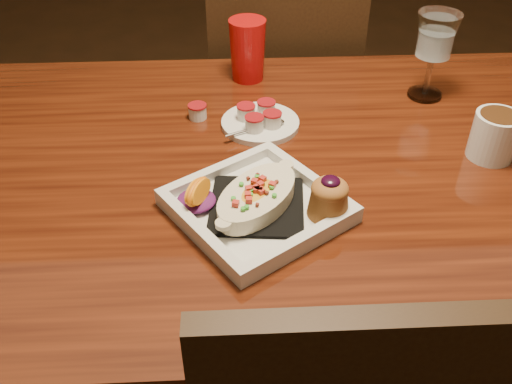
{
  "coord_description": "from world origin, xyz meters",
  "views": [
    {
      "loc": [
        -0.15,
        -0.86,
        1.36
      ],
      "look_at": [
        -0.11,
        -0.11,
        0.77
      ],
      "focal_mm": 40.0,
      "sensor_mm": 36.0,
      "label": 1
    }
  ],
  "objects_px": {
    "saucer": "(260,121)",
    "red_tumbler": "(248,50)",
    "chair_far": "(280,107)",
    "plate": "(266,202)",
    "goblet": "(435,40)",
    "table": "(309,203)",
    "coffee_mug": "(496,134)"
  },
  "relations": [
    {
      "from": "coffee_mug",
      "to": "plate",
      "type": "bearing_deg",
      "value": -168.66
    },
    {
      "from": "goblet",
      "to": "saucer",
      "type": "distance_m",
      "value": 0.4
    },
    {
      "from": "plate",
      "to": "coffee_mug",
      "type": "distance_m",
      "value": 0.46
    },
    {
      "from": "coffee_mug",
      "to": "saucer",
      "type": "bearing_deg",
      "value": 156.14
    },
    {
      "from": "chair_far",
      "to": "coffee_mug",
      "type": "height_order",
      "value": "chair_far"
    },
    {
      "from": "chair_far",
      "to": "plate",
      "type": "relative_size",
      "value": 2.75
    },
    {
      "from": "table",
      "to": "plate",
      "type": "relative_size",
      "value": 4.43
    },
    {
      "from": "saucer",
      "to": "red_tumbler",
      "type": "height_order",
      "value": "red_tumbler"
    },
    {
      "from": "saucer",
      "to": "goblet",
      "type": "bearing_deg",
      "value": 16.57
    },
    {
      "from": "coffee_mug",
      "to": "red_tumbler",
      "type": "xyz_separation_m",
      "value": [
        -0.44,
        0.34,
        0.02
      ]
    },
    {
      "from": "table",
      "to": "chair_far",
      "type": "distance_m",
      "value": 0.65
    },
    {
      "from": "table",
      "to": "chair_far",
      "type": "bearing_deg",
      "value": 90.0
    },
    {
      "from": "saucer",
      "to": "table",
      "type": "bearing_deg",
      "value": -55.52
    },
    {
      "from": "plate",
      "to": "saucer",
      "type": "relative_size",
      "value": 2.14
    },
    {
      "from": "chair_far",
      "to": "plate",
      "type": "distance_m",
      "value": 0.82
    },
    {
      "from": "table",
      "to": "chair_far",
      "type": "height_order",
      "value": "chair_far"
    },
    {
      "from": "chair_far",
      "to": "plate",
      "type": "height_order",
      "value": "chair_far"
    },
    {
      "from": "chair_far",
      "to": "plate",
      "type": "xyz_separation_m",
      "value": [
        -0.09,
        -0.77,
        0.27
      ]
    },
    {
      "from": "plate",
      "to": "goblet",
      "type": "bearing_deg",
      "value": 11.23
    },
    {
      "from": "saucer",
      "to": "coffee_mug",
      "type": "bearing_deg",
      "value": -16.36
    },
    {
      "from": "goblet",
      "to": "red_tumbler",
      "type": "bearing_deg",
      "value": 164.92
    },
    {
      "from": "red_tumbler",
      "to": "coffee_mug",
      "type": "bearing_deg",
      "value": -37.41
    },
    {
      "from": "saucer",
      "to": "chair_far",
      "type": "bearing_deg",
      "value": 79.81
    },
    {
      "from": "plate",
      "to": "coffee_mug",
      "type": "height_order",
      "value": "coffee_mug"
    },
    {
      "from": "coffee_mug",
      "to": "goblet",
      "type": "height_order",
      "value": "goblet"
    },
    {
      "from": "coffee_mug",
      "to": "saucer",
      "type": "height_order",
      "value": "coffee_mug"
    },
    {
      "from": "chair_far",
      "to": "coffee_mug",
      "type": "xyz_separation_m",
      "value": [
        0.34,
        -0.62,
        0.29
      ]
    },
    {
      "from": "chair_far",
      "to": "coffee_mug",
      "type": "relative_size",
      "value": 7.81
    },
    {
      "from": "saucer",
      "to": "red_tumbler",
      "type": "bearing_deg",
      "value": 94.2
    },
    {
      "from": "chair_far",
      "to": "red_tumbler",
      "type": "xyz_separation_m",
      "value": [
        -0.11,
        -0.29,
        0.31
      ]
    },
    {
      "from": "chair_far",
      "to": "red_tumbler",
      "type": "distance_m",
      "value": 0.44
    },
    {
      "from": "red_tumbler",
      "to": "goblet",
      "type": "bearing_deg",
      "value": -15.08
    }
  ]
}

